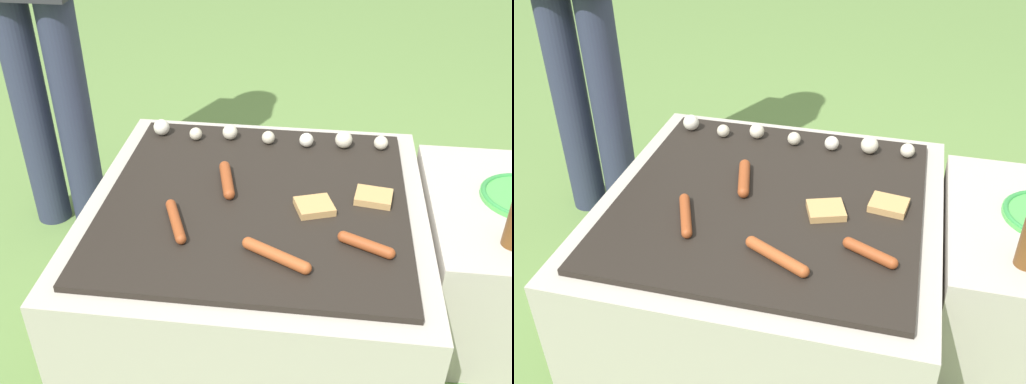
% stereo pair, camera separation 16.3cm
% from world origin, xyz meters
% --- Properties ---
extents(ground_plane, '(14.00, 14.00, 0.00)m').
position_xyz_m(ground_plane, '(0.00, 0.00, 0.00)').
color(ground_plane, '#608442').
extents(grill, '(0.93, 0.93, 0.38)m').
position_xyz_m(grill, '(0.00, 0.00, 0.19)').
color(grill, '#B2AA9E').
rests_on(grill, ground_plane).
extents(sausage_front_center, '(0.14, 0.08, 0.03)m').
position_xyz_m(sausage_front_center, '(0.29, -0.19, 0.40)').
color(sausage_front_center, '#93421E').
rests_on(sausage_front_center, grill).
extents(sausage_back_center, '(0.17, 0.11, 0.03)m').
position_xyz_m(sausage_back_center, '(0.08, -0.26, 0.40)').
color(sausage_back_center, '#A34C23').
rests_on(sausage_back_center, grill).
extents(sausage_mid_left, '(0.09, 0.17, 0.03)m').
position_xyz_m(sausage_mid_left, '(-0.19, -0.15, 0.39)').
color(sausage_mid_left, '#93421E').
rests_on(sausage_mid_left, grill).
extents(sausage_back_left, '(0.07, 0.17, 0.03)m').
position_xyz_m(sausage_back_left, '(-0.09, 0.06, 0.40)').
color(sausage_back_left, '#93421E').
rests_on(sausage_back_left, grill).
extents(bread_slice_center, '(0.12, 0.11, 0.02)m').
position_xyz_m(bread_slice_center, '(0.16, -0.03, 0.39)').
color(bread_slice_center, tan).
rests_on(bread_slice_center, grill).
extents(bread_slice_left, '(0.11, 0.09, 0.02)m').
position_xyz_m(bread_slice_left, '(0.32, 0.03, 0.39)').
color(bread_slice_left, tan).
rests_on(bread_slice_left, grill).
extents(mushroom_row, '(0.75, 0.07, 0.05)m').
position_xyz_m(mushroom_row, '(-0.00, 0.32, 0.40)').
color(mushroom_row, silver).
rests_on(mushroom_row, grill).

